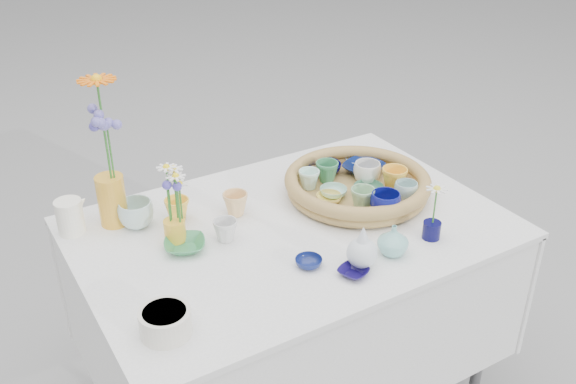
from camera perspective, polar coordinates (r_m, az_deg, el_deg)
wicker_tray at (r=2.09m, az=6.18°, el=0.65°), size 0.47×0.47×0.08m
tray_ceramic_0 at (r=2.19m, az=3.30°, el=2.13°), size 0.14×0.14×0.03m
tray_ceramic_1 at (r=2.20m, az=6.74°, el=2.10°), size 0.17×0.17×0.03m
tray_ceramic_2 at (r=2.10m, az=9.42°, el=1.12°), size 0.11×0.11×0.08m
tray_ceramic_3 at (r=2.07m, az=7.17°, el=0.19°), size 0.11×0.11×0.03m
tray_ceramic_4 at (r=1.98m, az=6.64°, el=-0.60°), size 0.10×0.10×0.07m
tray_ceramic_5 at (r=2.05m, az=4.06°, el=-0.01°), size 0.09×0.09×0.03m
tray_ceramic_6 at (r=2.08m, az=1.89°, el=1.13°), size 0.09×0.09×0.06m
tray_ceramic_7 at (r=2.13m, az=7.05°, el=1.71°), size 0.11×0.11×0.07m
tray_ceramic_8 at (r=2.27m, az=6.15°, el=2.84°), size 0.10×0.10×0.02m
tray_ceramic_9 at (r=1.96m, az=8.64°, el=-1.04°), size 0.10×0.10×0.07m
tray_ceramic_10 at (r=2.02m, az=3.66°, el=-0.57°), size 0.09×0.09×0.03m
tray_ceramic_11 at (r=2.05m, az=10.44°, el=0.08°), size 0.10×0.10×0.06m
tray_ceramic_12 at (r=2.13m, az=3.48°, el=1.81°), size 0.09×0.09×0.07m
loose_ceramic_0 at (r=1.97m, az=-9.81°, el=-1.53°), size 0.08×0.08×0.07m
loose_ceramic_1 at (r=1.98m, az=-4.70°, el=-1.06°), size 0.08×0.08×0.07m
loose_ceramic_2 at (r=1.84m, az=-9.16°, el=-4.69°), size 0.15×0.15×0.03m
loose_ceramic_3 at (r=1.86m, az=-5.58°, el=-3.42°), size 0.09×0.09×0.07m
loose_ceramic_4 at (r=1.75m, az=1.85°, el=-6.27°), size 0.09×0.09×0.02m
loose_ceramic_5 at (r=1.96m, az=-13.36°, el=-1.93°), size 0.12×0.12×0.08m
loose_ceramic_6 at (r=1.73m, az=5.83°, el=-7.08°), size 0.10×0.10×0.02m
fluted_bowl at (r=1.55m, az=-10.84°, el=-11.29°), size 0.14×0.14×0.06m
bud_vase_paleblue at (r=1.73m, az=6.63°, el=-4.78°), size 0.09×0.09×0.13m
bud_vase_seafoam at (r=1.81m, az=9.33°, el=-4.24°), size 0.10×0.10×0.09m
bud_vase_cobalt at (r=1.91m, az=12.64°, el=-3.33°), size 0.06×0.06×0.05m
single_daisy at (r=1.87m, az=12.92°, el=-1.21°), size 0.08×0.08×0.13m
tall_vase_yellow at (r=1.97m, az=-15.38°, el=-0.72°), size 0.11×0.11×0.16m
gerbera at (r=1.87m, az=-16.02°, el=5.24°), size 0.15×0.15×0.32m
hydrangea at (r=1.89m, az=-15.52°, el=3.69°), size 0.10×0.10×0.25m
white_pitcher at (r=1.98m, az=-18.81°, el=-2.11°), size 0.12×0.10×0.11m
daisy_cup at (r=1.87m, az=-10.01°, el=-3.41°), size 0.08×0.08×0.07m
daisy_posy at (r=1.81m, az=-10.13°, el=-0.26°), size 0.10×0.10×0.17m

